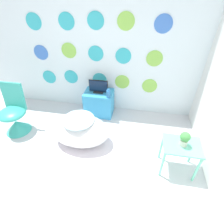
{
  "coord_description": "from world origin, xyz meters",
  "views": [
    {
      "loc": [
        0.82,
        -0.83,
        2.19
      ],
      "look_at": [
        0.49,
        1.04,
        0.74
      ],
      "focal_mm": 28.0,
      "sensor_mm": 36.0,
      "label": 1
    }
  ],
  "objects_px": {
    "chair": "(15,118)",
    "vase": "(108,94)",
    "bathtub": "(80,130)",
    "tv": "(98,87)",
    "potted_plant_left": "(185,139)"
  },
  "relations": [
    {
      "from": "bathtub",
      "to": "potted_plant_left",
      "type": "relative_size",
      "value": 4.56
    },
    {
      "from": "chair",
      "to": "bathtub",
      "type": "bearing_deg",
      "value": -3.24
    },
    {
      "from": "tv",
      "to": "vase",
      "type": "distance_m",
      "value": 0.26
    },
    {
      "from": "chair",
      "to": "potted_plant_left",
      "type": "height_order",
      "value": "chair"
    },
    {
      "from": "bathtub",
      "to": "chair",
      "type": "bearing_deg",
      "value": 176.76
    },
    {
      "from": "chair",
      "to": "tv",
      "type": "relative_size",
      "value": 2.44
    },
    {
      "from": "bathtub",
      "to": "vase",
      "type": "bearing_deg",
      "value": 63.73
    },
    {
      "from": "bathtub",
      "to": "vase",
      "type": "distance_m",
      "value": 0.82
    },
    {
      "from": "chair",
      "to": "potted_plant_left",
      "type": "distance_m",
      "value": 2.74
    },
    {
      "from": "vase",
      "to": "potted_plant_left",
      "type": "height_order",
      "value": "potted_plant_left"
    },
    {
      "from": "chair",
      "to": "vase",
      "type": "distance_m",
      "value": 1.68
    },
    {
      "from": "bathtub",
      "to": "tv",
      "type": "distance_m",
      "value": 0.91
    },
    {
      "from": "bathtub",
      "to": "potted_plant_left",
      "type": "xyz_separation_m",
      "value": [
        1.49,
        -0.27,
        0.36
      ]
    },
    {
      "from": "chair",
      "to": "vase",
      "type": "relative_size",
      "value": 5.22
    },
    {
      "from": "potted_plant_left",
      "to": "vase",
      "type": "bearing_deg",
      "value": 140.6
    }
  ]
}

